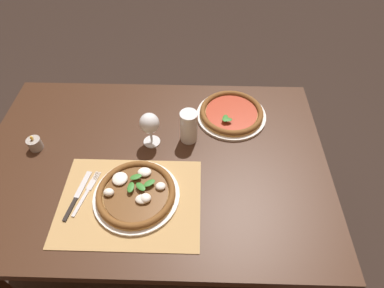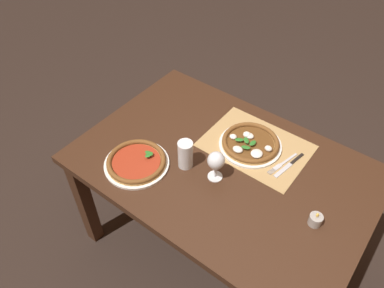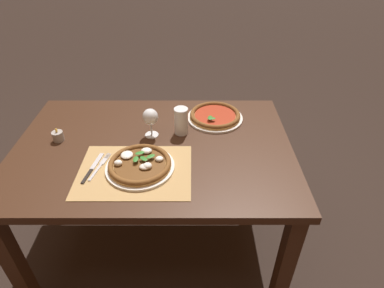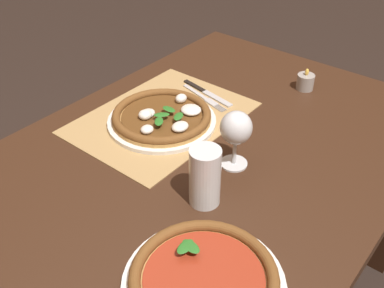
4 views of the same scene
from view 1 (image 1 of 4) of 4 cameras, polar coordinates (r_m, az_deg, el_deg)
ground_plane at (r=1.93m, az=-4.88°, el=-16.46°), size 24.00×24.00×0.00m
dining_table at (r=1.37m, az=-6.61°, el=-5.14°), size 1.39×0.94×0.74m
paper_placemat at (r=1.20m, az=-10.96°, el=-9.98°), size 0.51×0.38×0.00m
pizza_near at (r=1.18m, az=-9.91°, el=-8.64°), size 0.31×0.31×0.05m
pizza_far at (r=1.45m, az=7.01°, el=5.45°), size 0.31×0.31×0.04m
wine_glass at (r=1.28m, az=-7.56°, el=3.48°), size 0.08×0.08×0.16m
pint_glass at (r=1.31m, az=-0.57°, el=3.03°), size 0.07×0.07×0.15m
fork at (r=1.25m, az=-18.23°, el=-8.23°), size 0.06×0.20×0.00m
knife at (r=1.26m, az=-19.66°, el=-8.53°), size 0.06×0.21×0.01m
votive_candle at (r=1.46m, az=-26.13°, el=-0.02°), size 0.06×0.06×0.07m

